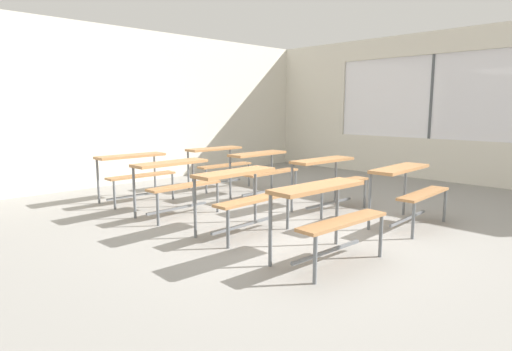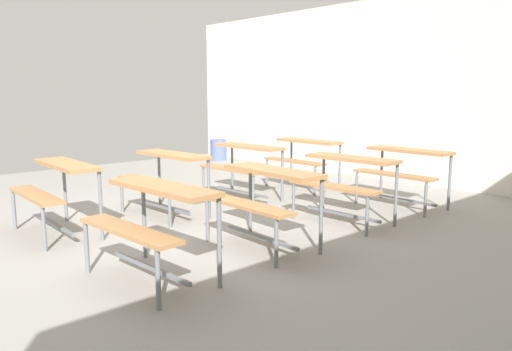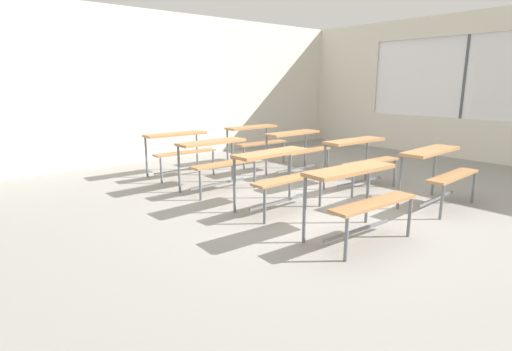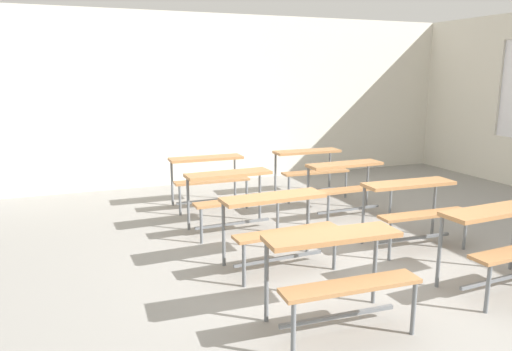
{
  "view_description": "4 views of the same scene",
  "coord_description": "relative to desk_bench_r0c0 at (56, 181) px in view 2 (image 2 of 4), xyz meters",
  "views": [
    {
      "loc": [
        -3.78,
        -3.33,
        1.49
      ],
      "look_at": [
        0.39,
        0.94,
        0.53
      ],
      "focal_mm": 29.99,
      "sensor_mm": 36.0,
      "label": 1
    },
    {
      "loc": [
        4.56,
        -2.83,
        1.45
      ],
      "look_at": [
        -0.02,
        1.4,
        0.41
      ],
      "focal_mm": 34.85,
      "sensor_mm": 36.0,
      "label": 2
    },
    {
      "loc": [
        -3.8,
        -3.3,
        1.6
      ],
      "look_at": [
        -0.59,
        0.58,
        0.42
      ],
      "focal_mm": 28.0,
      "sensor_mm": 36.0,
      "label": 3
    },
    {
      "loc": [
        -2.37,
        -3.95,
        1.98
      ],
      "look_at": [
        -0.18,
        1.6,
        0.7
      ],
      "focal_mm": 33.65,
      "sensor_mm": 36.0,
      "label": 4
    }
  ],
  "objects": [
    {
      "name": "desk_bench_r1c0",
      "position": [
        0.05,
        1.27,
        0.0
      ],
      "size": [
        1.12,
        0.63,
        0.74
      ],
      "rotation": [
        0.0,
        0.0,
        0.04
      ],
      "color": "#A87547",
      "rests_on": "ground"
    },
    {
      "name": "wall_back",
      "position": [
        0.5,
        5.44,
        0.94
      ],
      "size": [
        10.0,
        0.12,
        3.0
      ],
      "primitive_type": "cube",
      "color": "silver",
      "rests_on": "ground"
    },
    {
      "name": "desk_bench_r3c1",
      "position": [
        1.74,
        3.75,
        0.0
      ],
      "size": [
        1.12,
        0.62,
        0.74
      ],
      "rotation": [
        0.0,
        0.0,
        -0.03
      ],
      "color": "#A87547",
      "rests_on": "ground"
    },
    {
      "name": "desk_bench_r0c1",
      "position": [
        1.77,
        0.05,
        0.0
      ],
      "size": [
        1.13,
        0.64,
        0.74
      ],
      "rotation": [
        0.0,
        0.0,
        0.05
      ],
      "color": "#A87547",
      "rests_on": "ground"
    },
    {
      "name": "desk_bench_r2c1",
      "position": [
        1.71,
        2.56,
        0.0
      ],
      "size": [
        1.11,
        0.61,
        0.74
      ],
      "rotation": [
        0.0,
        0.0,
        0.02
      ],
      "color": "#A87547",
      "rests_on": "ground"
    },
    {
      "name": "trash_bin",
      "position": [
        -3.44,
        4.85,
        -0.34
      ],
      "size": [
        0.35,
        0.35,
        0.45
      ],
      "primitive_type": "cylinder",
      "color": "#51609E",
      "rests_on": "ground"
    },
    {
      "name": "desk_bench_r0c0",
      "position": [
        0.0,
        0.0,
        0.0
      ],
      "size": [
        1.13,
        0.64,
        0.74
      ],
      "rotation": [
        0.0,
        0.0,
        -0.05
      ],
      "color": "#A87547",
      "rests_on": "ground"
    },
    {
      "name": "desk_bench_r2c0",
      "position": [
        -0.01,
        2.55,
        0.0
      ],
      "size": [
        1.12,
        0.63,
        0.74
      ],
      "rotation": [
        0.0,
        0.0,
        0.03
      ],
      "color": "#A87547",
      "rests_on": "ground"
    },
    {
      "name": "ground",
      "position": [
        0.5,
        0.94,
        -0.59
      ],
      "size": [
        10.0,
        9.0,
        0.05
      ],
      "primitive_type": "cube",
      "color": "gray"
    },
    {
      "name": "desk_bench_r1c1",
      "position": [
        1.76,
        1.26,
        0.0
      ],
      "size": [
        1.13,
        0.64,
        0.74
      ],
      "rotation": [
        0.0,
        0.0,
        -0.05
      ],
      "color": "#A87547",
      "rests_on": "ground"
    },
    {
      "name": "desk_bench_r3c0",
      "position": [
        0.03,
        3.75,
        0.0
      ],
      "size": [
        1.11,
        0.6,
        0.74
      ],
      "rotation": [
        0.0,
        0.0,
        -0.01
      ],
      "color": "#A87547",
      "rests_on": "ground"
    }
  ]
}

